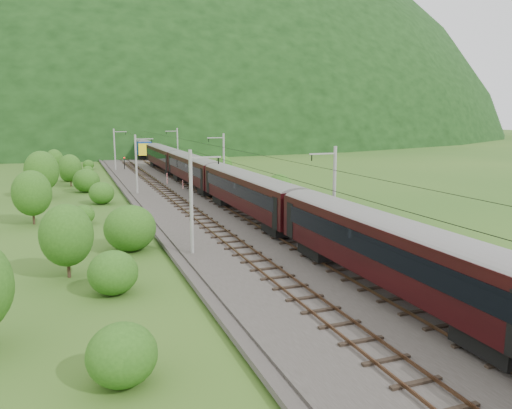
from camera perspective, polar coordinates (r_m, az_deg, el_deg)
name	(u,v)px	position (r m, az deg, el deg)	size (l,w,h in m)	color
ground	(266,249)	(41.15, 1.19, -5.12)	(600.00, 600.00, 0.00)	#2B541A
railbed	(229,223)	(50.27, -3.06, -2.14)	(14.00, 220.00, 0.30)	#38332D
track_left	(206,223)	(49.57, -5.70, -2.09)	(2.40, 220.00, 0.27)	brown
track_right	(252,219)	(50.98, -0.49, -1.70)	(2.40, 220.00, 0.27)	brown
catenary_left	(137,163)	(69.67, -13.47, 4.66)	(2.54, 192.28, 8.00)	gray
catenary_right	(223,160)	(72.22, -3.76, 5.10)	(2.54, 192.28, 8.00)	gray
overhead_wires	(229,154)	(49.26, -3.13, 5.79)	(4.83, 198.00, 0.03)	black
mountain_main	(95,135)	(297.40, -17.97, 7.59)	(504.00, 360.00, 244.00)	black
train	(217,174)	(62.23, -4.49, 3.55)	(3.16, 150.58, 5.51)	black
hazard_post_near	(167,178)	(79.57, -10.13, 2.98)	(0.17, 0.17, 1.62)	red
hazard_post_far	(183,184)	(73.20, -8.35, 2.28)	(0.14, 0.14, 1.28)	red
signal	(124,162)	(102.19, -14.82, 4.71)	(0.27, 0.27, 2.43)	black
vegetation_left	(70,198)	(54.14, -20.49, 0.71)	(12.90, 145.95, 6.55)	#275516
vegetation_right	(312,197)	(58.47, 6.39, 0.83)	(5.21, 97.67, 3.02)	#275516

